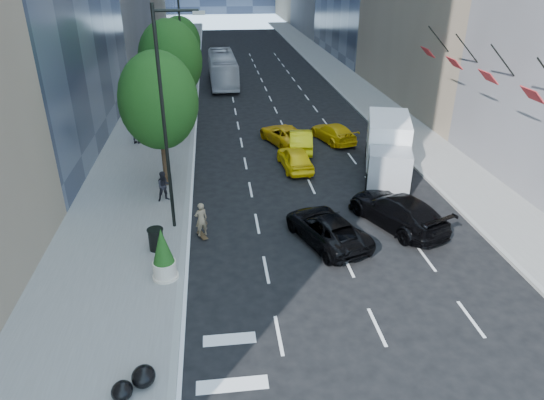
{
  "coord_description": "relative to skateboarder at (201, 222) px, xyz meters",
  "views": [
    {
      "loc": [
        -4.3,
        -16.8,
        11.58
      ],
      "look_at": [
        -1.85,
        3.3,
        1.6
      ],
      "focal_mm": 32.0,
      "sensor_mm": 36.0,
      "label": 1
    }
  ],
  "objects": [
    {
      "name": "taxi_b",
      "position": [
        6.58,
        11.0,
        -0.12
      ],
      "size": [
        2.13,
        4.48,
        1.42
      ],
      "primitive_type": "imported",
      "rotation": [
        0.0,
        0.0,
        2.99
      ],
      "color": "#D9C80B",
      "rests_on": "ground"
    },
    {
      "name": "traffic_signal",
      "position": [
        -1.24,
        37.0,
        3.4
      ],
      "size": [
        2.48,
        0.53,
        5.2
      ],
      "color": "black",
      "rests_on": "sidewalk_left"
    },
    {
      "name": "sidewalk_left",
      "position": [
        -3.84,
        27.0,
        -0.76
      ],
      "size": [
        6.0,
        120.0,
        0.15
      ],
      "primitive_type": "cube",
      "color": "slate",
      "rests_on": "ground"
    },
    {
      "name": "taxi_c",
      "position": [
        5.66,
        12.53,
        -0.19
      ],
      "size": [
        3.59,
        5.08,
        1.29
      ],
      "primitive_type": "imported",
      "rotation": [
        0.0,
        0.0,
        3.49
      ],
      "color": "#E2A70B",
      "rests_on": "ground"
    },
    {
      "name": "tree_mid",
      "position": [
        -2.04,
        16.0,
        4.48
      ],
      "size": [
        4.5,
        4.5,
        7.99
      ],
      "color": "#311D13",
      "rests_on": "sidewalk_left"
    },
    {
      "name": "ground",
      "position": [
        5.16,
        -3.0,
        -0.83
      ],
      "size": [
        160.0,
        160.0,
        0.0
      ],
      "primitive_type": "plane",
      "color": "black",
      "rests_on": "ground"
    },
    {
      "name": "pedestrian_a",
      "position": [
        -1.96,
        3.89,
        0.14
      ],
      "size": [
        0.95,
        0.84,
        1.64
      ],
      "primitive_type": "imported",
      "rotation": [
        0.0,
        0.0,
        0.33
      ],
      "color": "black",
      "rests_on": "sidewalk_left"
    },
    {
      "name": "black_sedan_mercedes",
      "position": [
        9.36,
        0.02,
        -0.03
      ],
      "size": [
        4.23,
        5.98,
        1.61
      ],
      "primitive_type": "imported",
      "rotation": [
        0.0,
        0.0,
        3.54
      ],
      "color": "black",
      "rests_on": "ground"
    },
    {
      "name": "black_sedan_lincoln",
      "position": [
        5.66,
        -1.03,
        -0.16
      ],
      "size": [
        3.75,
        5.32,
        1.35
      ],
      "primitive_type": "imported",
      "rotation": [
        0.0,
        0.0,
        3.49
      ],
      "color": "black",
      "rests_on": "ground"
    },
    {
      "name": "taxi_a",
      "position": [
        5.66,
        7.78,
        -0.14
      ],
      "size": [
        1.98,
        4.18,
        1.38
      ],
      "primitive_type": "imported",
      "rotation": [
        0.0,
        0.0,
        3.23
      ],
      "color": "yellow",
      "rests_on": "ground"
    },
    {
      "name": "lamp_near",
      "position": [
        -1.16,
        1.0,
        4.98
      ],
      "size": [
        2.13,
        0.22,
        10.0
      ],
      "color": "black",
      "rests_on": "sidewalk_left"
    },
    {
      "name": "garbage_bags",
      "position": [
        -1.89,
        -8.96,
        -0.39
      ],
      "size": [
        1.24,
        1.19,
        0.61
      ],
      "color": "black",
      "rests_on": "sidewalk_left"
    },
    {
      "name": "city_bus",
      "position": [
        1.96,
        31.8,
        0.73
      ],
      "size": [
        2.88,
        11.25,
        3.12
      ],
      "primitive_type": "imported",
      "rotation": [
        0.0,
        0.0,
        0.02
      ],
      "color": "silver",
      "rests_on": "ground"
    },
    {
      "name": "tree_far",
      "position": [
        -2.04,
        29.0,
        3.79
      ],
      "size": [
        3.9,
        3.9,
        6.92
      ],
      "color": "#311D13",
      "rests_on": "sidewalk_left"
    },
    {
      "name": "trash_can",
      "position": [
        -1.97,
        -1.06,
        -0.19
      ],
      "size": [
        0.65,
        0.65,
        0.98
      ],
      "primitive_type": "cylinder",
      "color": "black",
      "rests_on": "sidewalk_left"
    },
    {
      "name": "facade_flags",
      "position": [
        15.81,
        7.0,
        5.35
      ],
      "size": [
        1.85,
        13.3,
        2.05
      ],
      "color": "black",
      "rests_on": "ground"
    },
    {
      "name": "tree_near",
      "position": [
        -2.04,
        6.0,
        4.14
      ],
      "size": [
        4.2,
        4.2,
        7.46
      ],
      "color": "#311D13",
      "rests_on": "sidewalk_left"
    },
    {
      "name": "planter_shrub",
      "position": [
        -1.44,
        -3.26,
        0.38
      ],
      "size": [
        0.93,
        0.93,
        2.24
      ],
      "color": "beige",
      "rests_on": "sidewalk_left"
    },
    {
      "name": "skateboarder",
      "position": [
        0.0,
        0.0,
        0.0
      ],
      "size": [
        0.71,
        0.6,
        1.66
      ],
      "primitive_type": "imported",
      "rotation": [
        0.0,
        0.0,
        3.53
      ],
      "color": "#7C694D",
      "rests_on": "ground"
    },
    {
      "name": "box_truck",
      "position": [
        11.05,
        6.47,
        0.79
      ],
      "size": [
        4.23,
        7.08,
        3.19
      ],
      "rotation": [
        0.0,
        0.0,
        -0.3
      ],
      "color": "white",
      "rests_on": "ground"
    },
    {
      "name": "taxi_d",
      "position": [
        9.19,
        12.5,
        -0.19
      ],
      "size": [
        3.02,
        4.76,
        1.29
      ],
      "primitive_type": "imported",
      "rotation": [
        0.0,
        0.0,
        3.44
      ],
      "color": "#DEAF0B",
      "rests_on": "ground"
    },
    {
      "name": "sidewalk_right",
      "position": [
        15.16,
        27.0,
        -0.76
      ],
      "size": [
        4.0,
        120.0,
        0.15
      ],
      "primitive_type": "cube",
      "color": "slate",
      "rests_on": "ground"
    },
    {
      "name": "lamp_far",
      "position": [
        -1.16,
        19.0,
        4.98
      ],
      "size": [
        2.13,
        0.22,
        10.0
      ],
      "color": "black",
      "rests_on": "sidewalk_left"
    },
    {
      "name": "pedestrian_b",
      "position": [
        -4.61,
        13.27,
        0.26
      ],
      "size": [
        1.19,
        0.73,
        1.89
      ],
      "primitive_type": "imported",
      "rotation": [
        0.0,
        0.0,
        2.89
      ],
      "color": "black",
      "rests_on": "sidewalk_left"
    }
  ]
}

